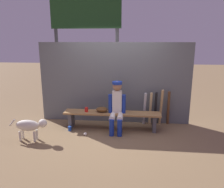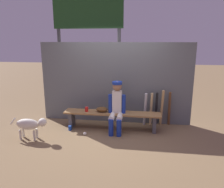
{
  "view_description": "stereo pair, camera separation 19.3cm",
  "coord_description": "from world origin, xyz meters",
  "views": [
    {
      "loc": [
        0.52,
        -5.0,
        2.12
      ],
      "look_at": [
        0.0,
        0.0,
        0.88
      ],
      "focal_mm": 35.42,
      "sensor_mm": 36.0,
      "label": 1
    },
    {
      "loc": [
        0.71,
        -4.97,
        2.12
      ],
      "look_at": [
        0.0,
        0.0,
        0.88
      ],
      "focal_mm": 35.42,
      "sensor_mm": 36.0,
      "label": 2
    }
  ],
  "objects": [
    {
      "name": "bat_wood_tan",
      "position": [
        1.2,
        0.38,
        0.47
      ],
      "size": [
        0.1,
        0.22,
        0.94
      ],
      "primitive_type": "cylinder",
      "rotation": [
        0.16,
        0.0,
        0.16
      ],
      "color": "tan",
      "rests_on": "ground_plane"
    },
    {
      "name": "dog",
      "position": [
        -1.67,
        -0.8,
        0.34
      ],
      "size": [
        0.84,
        0.2,
        0.49
      ],
      "color": "beige",
      "rests_on": "ground_plane"
    },
    {
      "name": "baseball_glove",
      "position": [
        -0.24,
        0.0,
        0.49
      ],
      "size": [
        0.28,
        0.2,
        0.12
      ],
      "primitive_type": "ellipsoid",
      "color": "#593819",
      "rests_on": "dugout_bench"
    },
    {
      "name": "bat_aluminum_black",
      "position": [
        1.06,
        0.39,
        0.43
      ],
      "size": [
        0.07,
        0.21,
        0.87
      ],
      "primitive_type": "cylinder",
      "rotation": [
        0.17,
        0.0,
        -0.01
      ],
      "color": "black",
      "rests_on": "ground_plane"
    },
    {
      "name": "baseball",
      "position": [
        -0.56,
        -0.44,
        0.04
      ],
      "size": [
        0.07,
        0.07,
        0.07
      ],
      "primitive_type": "sphere",
      "color": "white",
      "rests_on": "ground_plane"
    },
    {
      "name": "dugout_bench",
      "position": [
        0.0,
        0.0,
        0.33
      ],
      "size": [
        2.31,
        0.36,
        0.43
      ],
      "color": "olive",
      "rests_on": "ground_plane"
    },
    {
      "name": "cup_on_bench",
      "position": [
        -0.62,
        -0.03,
        0.48
      ],
      "size": [
        0.08,
        0.08,
        0.11
      ],
      "primitive_type": "cylinder",
      "color": "red",
      "rests_on": "dugout_bench"
    },
    {
      "name": "bat_wood_natural",
      "position": [
        0.93,
        0.38,
        0.43
      ],
      "size": [
        0.09,
        0.19,
        0.86
      ],
      "primitive_type": "cylinder",
      "rotation": [
        0.14,
        0.0,
        0.13
      ],
      "color": "tan",
      "rests_on": "ground_plane"
    },
    {
      "name": "bat_wood_dark",
      "position": [
        1.38,
        0.43,
        0.44
      ],
      "size": [
        0.1,
        0.23,
        0.89
      ],
      "primitive_type": "cylinder",
      "rotation": [
        0.18,
        0.0,
        -0.17
      ],
      "color": "brown",
      "rests_on": "ground_plane"
    },
    {
      "name": "chainlink_fence",
      "position": [
        0.0,
        0.54,
        1.03
      ],
      "size": [
        3.87,
        0.03,
        2.06
      ],
      "primitive_type": "cube",
      "color": "#595E63",
      "rests_on": "ground_plane"
    },
    {
      "name": "ground_plane",
      "position": [
        0.0,
        0.0,
        0.0
      ],
      "size": [
        30.0,
        30.0,
        0.0
      ],
      "primitive_type": "plane",
      "color": "brown"
    },
    {
      "name": "scoreboard",
      "position": [
        -0.85,
        1.49,
        2.46
      ],
      "size": [
        2.31,
        0.27,
        3.49
      ],
      "color": "#3F3F42",
      "rests_on": "ground_plane"
    },
    {
      "name": "cup_on_ground",
      "position": [
        -0.99,
        -0.21,
        0.06
      ],
      "size": [
        0.08,
        0.08,
        0.11
      ],
      "primitive_type": "cylinder",
      "color": "#1E47AD",
      "rests_on": "ground_plane"
    },
    {
      "name": "player_seated",
      "position": [
        0.12,
        -0.11,
        0.63
      ],
      "size": [
        0.41,
        0.55,
        1.18
      ],
      "color": "silver",
      "rests_on": "ground_plane"
    },
    {
      "name": "bat_aluminum_silver",
      "position": [
        0.79,
        0.36,
        0.43
      ],
      "size": [
        0.1,
        0.2,
        0.85
      ],
      "primitive_type": "cylinder",
      "rotation": [
        0.15,
        0.0,
        0.19
      ],
      "color": "#B7B7BC",
      "rests_on": "ground_plane"
    }
  ]
}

